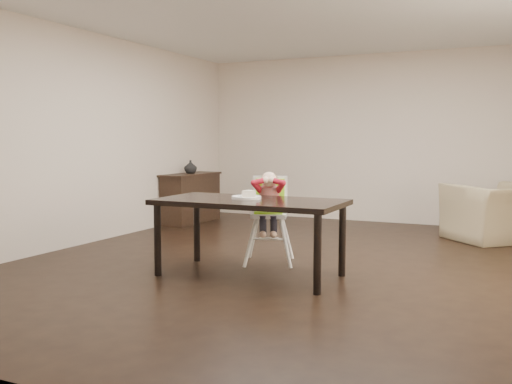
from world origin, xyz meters
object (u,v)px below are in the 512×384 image
Objects in this scene: armchair at (498,203)px; sideboard at (191,198)px; dining_table at (250,208)px; high_chair at (269,199)px.

sideboard is at bearing -40.86° from armchair.
dining_table is 1.58× the size of armchair.
dining_table is 3.79m from sideboard.
sideboard is at bearing 116.97° from high_chair.
high_chair is 3.31m from armchair.
dining_table is at bearing -102.93° from high_chair.
high_chair reaches higher than dining_table.
armchair is at bearing 29.18° from high_chair.
dining_table is at bearing 12.16° from armchair.
armchair is 0.91× the size of sideboard.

